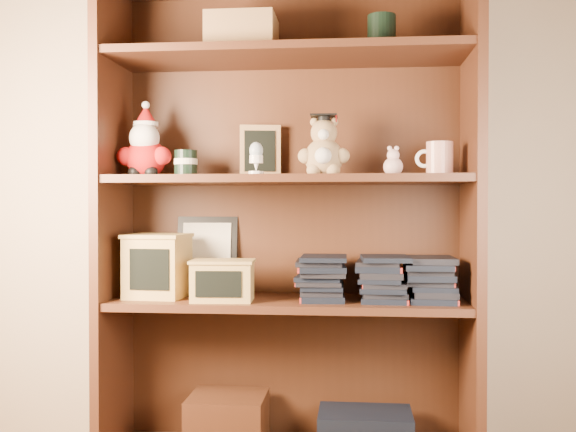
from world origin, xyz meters
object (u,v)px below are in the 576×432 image
Objects in this scene: teacher_mug at (439,159)px; treats_box at (158,265)px; bookcase at (289,228)px; grad_teddy_bear at (324,152)px.

treats_box is (-0.91, -0.00, -0.35)m from teacher_mug.
teacher_mug reaches higher than treats_box.
bookcase is at bearing 6.81° from treats_box.
bookcase is at bearing 154.53° from grad_teddy_bear.
grad_teddy_bear is (0.12, -0.06, 0.25)m from bookcase.
grad_teddy_bear is 1.69× the size of teacher_mug.
teacher_mug is at bearing 0.96° from grad_teddy_bear.
bookcase reaches higher than grad_teddy_bear.
bookcase is 7.91× the size of grad_teddy_bear.
bookcase is 0.54m from teacher_mug.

